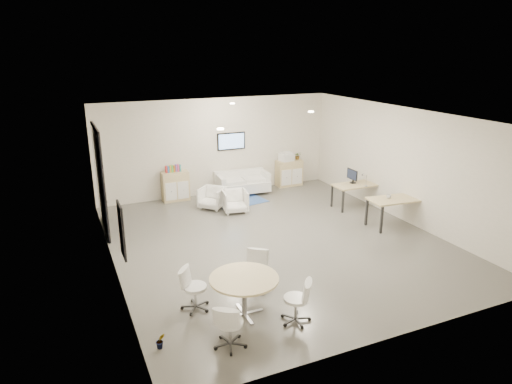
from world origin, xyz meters
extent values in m
cube|color=#5C5A54|center=(0.00, 0.00, -0.40)|extent=(8.00, 9.00, 0.80)
cube|color=white|center=(0.00, 0.00, 3.60)|extent=(8.00, 9.00, 0.80)
cube|color=silver|center=(0.00, 4.90, 1.60)|extent=(8.00, 0.80, 3.20)
cube|color=silver|center=(0.00, -4.90, 1.60)|extent=(8.00, 0.80, 3.20)
cube|color=silver|center=(-4.40, 0.00, 1.60)|extent=(0.80, 9.00, 3.20)
cube|color=silver|center=(4.40, 0.00, 1.60)|extent=(0.80, 9.00, 3.20)
cube|color=black|center=(-3.96, 2.50, 1.43)|extent=(0.02, 1.90, 2.85)
cube|color=black|center=(-3.94, 2.50, 2.81)|extent=(0.06, 1.90, 0.08)
cube|color=black|center=(-3.94, 1.59, 1.43)|extent=(0.06, 0.08, 2.85)
cube|color=black|center=(-3.94, 3.41, 1.43)|extent=(0.06, 0.08, 2.85)
cube|color=black|center=(-3.94, 2.65, 1.43)|extent=(0.06, 0.07, 2.85)
cube|color=#B2B2B7|center=(-3.90, 2.05, 1.05)|extent=(0.04, 0.60, 0.05)
cube|color=black|center=(-3.98, -1.60, 1.55)|extent=(0.04, 0.54, 1.04)
cube|color=white|center=(-3.95, -1.60, 1.55)|extent=(0.01, 0.46, 0.96)
cube|color=#C53A36|center=(-3.95, -1.60, 1.35)|extent=(0.01, 0.32, 0.30)
cube|color=black|center=(0.50, 4.46, 1.75)|extent=(0.98, 0.05, 0.58)
cube|color=#93C1FF|center=(0.50, 4.44, 1.75)|extent=(0.90, 0.01, 0.50)
cylinder|color=#FFEAC6|center=(-1.80, -1.00, 3.18)|extent=(0.14, 0.14, 0.03)
cylinder|color=#FFEAC6|center=(1.20, 0.50, 3.18)|extent=(0.14, 0.14, 0.03)
cylinder|color=#FFEAC6|center=(0.00, 3.00, 3.18)|extent=(0.14, 0.14, 0.03)
cube|color=tan|center=(-1.53, 4.26, 0.48)|extent=(0.85, 0.43, 0.96)
cube|color=white|center=(-1.73, 4.04, 0.38)|extent=(0.36, 0.02, 0.57)
cube|color=white|center=(-1.34, 4.04, 0.38)|extent=(0.36, 0.02, 0.57)
cube|color=tan|center=(2.61, 4.25, 0.46)|extent=(0.92, 0.43, 0.92)
cube|color=white|center=(2.40, 4.03, 0.37)|extent=(0.39, 0.02, 0.55)
cube|color=white|center=(2.82, 4.03, 0.37)|extent=(0.39, 0.02, 0.55)
cube|color=red|center=(-1.80, 4.26, 1.07)|extent=(0.04, 0.14, 0.22)
cube|color=#337FCC|center=(-1.73, 4.26, 1.07)|extent=(0.04, 0.14, 0.22)
cube|color=gold|center=(-1.67, 4.26, 1.07)|extent=(0.04, 0.14, 0.22)
cube|color=#4CB24C|center=(-1.61, 4.26, 1.07)|extent=(0.04, 0.14, 0.22)
cube|color=#CC6619|center=(-1.54, 4.26, 1.07)|extent=(0.04, 0.14, 0.22)
cube|color=purple|center=(-1.48, 4.26, 1.07)|extent=(0.04, 0.14, 0.22)
cube|color=#E54C7F|center=(-1.41, 4.26, 1.07)|extent=(0.04, 0.14, 0.22)
cube|color=teal|center=(-1.35, 4.26, 1.07)|extent=(0.04, 0.14, 0.22)
cube|color=white|center=(2.49, 4.25, 1.06)|extent=(0.51, 0.45, 0.26)
cube|color=white|center=(2.49, 4.25, 1.22)|extent=(0.38, 0.34, 0.06)
cube|color=white|center=(0.72, 4.01, 0.27)|extent=(1.80, 0.98, 0.33)
cube|color=white|center=(0.72, 4.35, 0.60)|extent=(1.76, 0.30, 0.33)
cube|color=white|center=(-0.08, 4.01, 0.44)|extent=(0.21, 0.88, 0.66)
cube|color=white|center=(1.51, 4.01, 0.44)|extent=(0.21, 0.88, 0.66)
cube|color=#2C5288|center=(0.41, 3.25, 0.01)|extent=(1.57, 1.19, 0.01)
imported|color=white|center=(-0.70, 3.06, 0.36)|extent=(0.97, 0.97, 0.73)
imported|color=white|center=(-0.17, 2.46, 0.37)|extent=(0.81, 0.78, 0.73)
cube|color=tan|center=(3.41, 1.37, 0.71)|extent=(1.40, 0.70, 0.04)
cube|color=black|center=(2.76, 1.07, 0.35)|extent=(0.05, 0.05, 0.69)
cube|color=black|center=(4.06, 1.07, 0.35)|extent=(0.05, 0.05, 0.69)
cube|color=black|center=(2.76, 1.67, 0.35)|extent=(0.05, 0.05, 0.69)
cube|color=black|center=(4.06, 1.67, 0.35)|extent=(0.05, 0.05, 0.69)
cube|color=tan|center=(3.48, -0.37, 0.77)|extent=(1.58, 0.90, 0.04)
cube|color=black|center=(2.78, -0.69, 0.37)|extent=(0.05, 0.05, 0.74)
cube|color=black|center=(4.18, -0.69, 0.37)|extent=(0.05, 0.05, 0.74)
cube|color=black|center=(2.78, -0.04, 0.37)|extent=(0.05, 0.05, 0.74)
cube|color=black|center=(4.18, -0.04, 0.37)|extent=(0.05, 0.05, 0.74)
cylinder|color=black|center=(3.41, 1.52, 0.74)|extent=(0.20, 0.20, 0.02)
cube|color=black|center=(3.41, 1.52, 0.86)|extent=(0.04, 0.03, 0.24)
cube|color=black|center=(3.36, 1.52, 1.01)|extent=(0.03, 0.50, 0.32)
cylinder|color=tan|center=(-2.06, -2.82, 0.75)|extent=(1.27, 1.27, 0.04)
cylinder|color=#B2B2B7|center=(-2.06, -2.82, 0.37)|extent=(0.10, 0.10, 0.73)
cube|color=#B2B2B7|center=(-2.06, -2.82, 0.01)|extent=(0.74, 0.06, 0.03)
cube|color=#B2B2B7|center=(-2.06, -2.82, 0.01)|extent=(0.06, 0.74, 0.03)
imported|color=#3F7F3F|center=(2.96, 4.27, 1.03)|extent=(0.33, 0.34, 0.21)
imported|color=#3F7F3F|center=(-3.70, -3.17, 0.06)|extent=(0.16, 0.28, 0.12)
imported|color=white|center=(3.31, -0.27, 0.85)|extent=(0.15, 0.13, 0.13)
camera|label=1|loc=(-4.86, -9.68, 4.75)|focal=32.00mm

